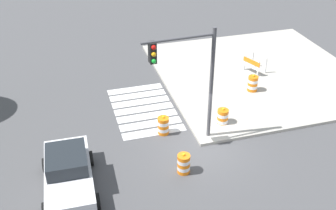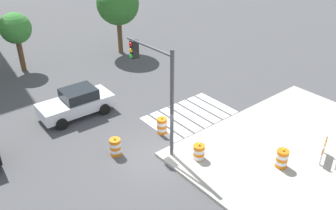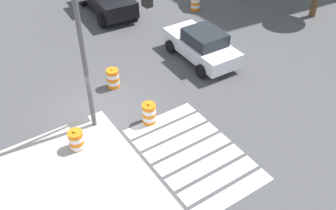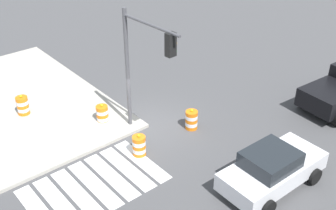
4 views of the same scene
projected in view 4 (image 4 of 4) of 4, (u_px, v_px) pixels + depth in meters
ground_plane at (149, 127)px, 19.25m from camera, size 120.00×120.00×0.00m
crosswalk_stripes at (95, 184)px, 15.85m from camera, size 5.10×3.20×0.02m
sports_car at (272, 168)px, 15.42m from camera, size 4.35×2.23×1.63m
traffic_barrel_near_corner at (139, 146)px, 17.25m from camera, size 0.56×0.56×1.02m
traffic_barrel_crosswalk_end at (191, 120)px, 18.95m from camera, size 0.56×0.56×1.02m
traffic_barrel_median_near at (102, 115)px, 19.35m from camera, size 0.56×0.56×1.02m
traffic_barrel_on_sidewalk at (23, 105)px, 19.77m from camera, size 0.56×0.56×1.02m
traffic_light_pole at (144, 56)px, 16.60m from camera, size 0.50×3.29×5.50m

